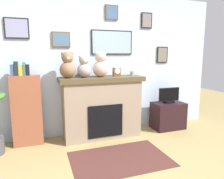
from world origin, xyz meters
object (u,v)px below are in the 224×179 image
tv_stand (168,116)px  teddy_bear_grey (68,66)px  fireplace (101,107)px  teddy_bear_brown (84,67)px  bookshelf (27,108)px  teddy_bear_tan (101,65)px  television (169,96)px  mantel_clock (117,72)px  candle_jar (132,73)px

tv_stand → teddy_bear_grey: bearing=178.9°
fireplace → teddy_bear_brown: teddy_bear_brown is taller
tv_stand → fireplace: bearing=177.7°
bookshelf → teddy_bear_tan: (1.24, -0.06, 0.68)m
tv_stand → teddy_bear_tan: teddy_bear_tan is taller
television → teddy_bear_grey: (-1.97, 0.04, 0.63)m
television → fireplace: bearing=177.7°
fireplace → mantel_clock: bearing=-3.9°
mantel_clock → teddy_bear_grey: size_ratio=0.35×
fireplace → teddy_bear_tan: 0.75m
candle_jar → teddy_bear_grey: 1.19m
candle_jar → teddy_bear_brown: size_ratio=0.22×
bookshelf → teddy_bear_tan: size_ratio=3.11×
tv_stand → teddy_bear_tan: 1.75m
teddy_bear_brown → mantel_clock: bearing=-0.1°
mantel_clock → tv_stand: bearing=-1.9°
bookshelf → candle_jar: (1.85, -0.06, 0.52)m
teddy_bear_brown → teddy_bear_tan: (0.29, -0.00, 0.03)m
fireplace → mantel_clock: size_ratio=9.80×
mantel_clock → television: bearing=-1.9°
mantel_clock → teddy_bear_brown: (-0.59, 0.00, 0.09)m
mantel_clock → teddy_bear_brown: 0.60m
teddy_bear_grey → candle_jar: bearing=0.0°
tv_stand → candle_jar: size_ratio=7.59×
candle_jar → teddy_bear_brown: (-0.90, -0.00, 0.13)m
fireplace → teddy_bear_tan: bearing=-130.2°
bookshelf → teddy_bear_grey: size_ratio=3.16×
teddy_bear_tan → candle_jar: bearing=0.1°
bookshelf → candle_jar: bearing=-1.9°
teddy_bear_grey → teddy_bear_tan: (0.57, -0.00, 0.00)m
fireplace → teddy_bear_grey: size_ratio=3.40×
bookshelf → tv_stand: size_ratio=2.19×
candle_jar → bookshelf: bearing=178.1°
teddy_bear_grey → teddy_bear_brown: (0.27, 0.00, -0.03)m
television → teddy_bear_tan: 1.54m
television → candle_jar: 0.93m
fireplace → bookshelf: bearing=178.0°
bookshelf → teddy_bear_tan: 1.42m
television → teddy_bear_brown: 1.80m
bookshelf → television: size_ratio=3.05×
candle_jar → teddy_bear_grey: size_ratio=0.19×
mantel_clock → teddy_bear_brown: size_ratio=0.40×
mantel_clock → fireplace: bearing=176.1°
television → teddy_bear_tan: (-1.41, 0.04, 0.63)m
television → teddy_bear_brown: teddy_bear_brown is taller
fireplace → tv_stand: size_ratio=2.35×
bookshelf → teddy_bear_brown: (0.95, -0.06, 0.65)m
mantel_clock → teddy_bear_brown: bearing=179.9°
tv_stand → mantel_clock: mantel_clock is taller
bookshelf → mantel_clock: bookshelf is taller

